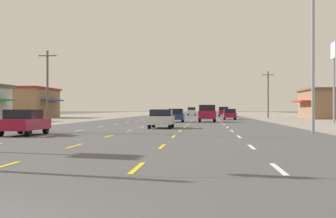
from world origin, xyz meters
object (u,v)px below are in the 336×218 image
(hatchback_far_right_far, at_px, (230,114))
(sedan_far_left_nearest, at_px, (24,122))
(suv_inner_right_midfar, at_px, (207,113))
(sedan_far_left_distant_a, at_px, (163,112))
(sedan_inner_left_farther, at_px, (162,114))
(hatchback_center_turn_mid, at_px, (176,115))
(suv_far_right_farthest, at_px, (223,111))
(suv_center_turn_distant_b, at_px, (192,111))
(streetlight_left_row_0, at_px, (0,37))
(sedan_center_turn_near, at_px, (161,118))
(pole_sign_right_row_1, at_px, (334,63))
(streetlight_right_row_0, at_px, (304,46))

(hatchback_far_right_far, bearing_deg, sedan_far_left_nearest, -106.85)
(suv_inner_right_midfar, relative_size, sedan_far_left_distant_a, 1.09)
(sedan_inner_left_farther, relative_size, sedan_far_left_distant_a, 1.00)
(hatchback_center_turn_mid, xyz_separation_m, suv_inner_right_midfar, (3.53, 0.85, 0.24))
(hatchback_far_right_far, relative_size, suv_far_right_farthest, 0.80)
(suv_far_right_farthest, bearing_deg, sedan_far_left_nearest, -100.15)
(suv_center_turn_distant_b, xyz_separation_m, streetlight_left_row_0, (-9.99, -94.01, 5.15))
(sedan_far_left_nearest, height_order, sedan_far_left_distant_a, same)
(sedan_center_turn_near, bearing_deg, pole_sign_right_row_1, 41.18)
(suv_center_turn_distant_b, height_order, pole_sign_right_row_1, pole_sign_right_row_1)
(sedan_far_left_nearest, bearing_deg, hatchback_far_right_far, 73.15)
(sedan_far_left_nearest, height_order, suv_inner_right_midfar, suv_inner_right_midfar)
(streetlight_right_row_0, bearing_deg, sedan_far_left_distant_a, 100.00)
(suv_inner_right_midfar, bearing_deg, suv_far_right_farthest, 85.72)
(sedan_center_turn_near, relative_size, sedan_far_left_distant_a, 1.00)
(sedan_inner_left_farther, bearing_deg, sedan_center_turn_near, -85.25)
(hatchback_center_turn_mid, xyz_separation_m, pole_sign_right_row_1, (16.63, -4.49, 5.54))
(hatchback_far_right_far, xyz_separation_m, sedan_far_left_distant_a, (-13.67, 51.68, -0.03))
(suv_far_right_farthest, bearing_deg, sedan_center_turn_near, -96.11)
(sedan_center_turn_near, height_order, sedan_far_left_distant_a, same)
(suv_center_turn_distant_b, distance_m, streetlight_left_row_0, 94.68)
(sedan_far_left_nearest, relative_size, sedan_inner_left_farther, 1.00)
(sedan_inner_left_farther, distance_m, suv_far_right_farthest, 26.26)
(sedan_far_left_nearest, height_order, suv_center_turn_distant_b, suv_center_turn_distant_b)
(sedan_center_turn_near, bearing_deg, hatchback_far_right_far, 78.46)
(hatchback_far_right_far, xyz_separation_m, suv_center_turn_distant_b, (-6.76, 52.91, 0.24))
(sedan_center_turn_near, relative_size, pole_sign_right_row_1, 0.53)
(hatchback_far_right_far, bearing_deg, sedan_inner_left_farther, 140.54)
(sedan_center_turn_near, bearing_deg, suv_center_turn_distant_b, 89.93)
(sedan_far_left_distant_a, xyz_separation_m, suv_center_turn_distant_b, (6.90, 1.22, 0.27))
(hatchback_center_turn_mid, height_order, streetlight_right_row_0, streetlight_right_row_0)
(pole_sign_right_row_1, relative_size, streetlight_left_row_0, 0.77)
(suv_inner_right_midfar, height_order, streetlight_left_row_0, streetlight_left_row_0)
(suv_center_turn_distant_b, height_order, streetlight_right_row_0, streetlight_right_row_0)
(suv_center_turn_distant_b, distance_m, pole_sign_right_row_1, 73.99)
(sedan_far_left_distant_a, bearing_deg, hatchback_far_right_far, -75.19)
(sedan_far_left_nearest, relative_size, streetlight_right_row_0, 0.49)
(hatchback_center_turn_mid, distance_m, hatchback_far_right_far, 16.00)
(sedan_far_left_nearest, bearing_deg, sedan_far_left_distant_a, 89.98)
(sedan_far_left_nearest, relative_size, streetlight_left_row_0, 0.41)
(sedan_center_turn_near, bearing_deg, sedan_far_left_distant_a, 94.56)
(sedan_center_turn_near, xyz_separation_m, pole_sign_right_row_1, (16.73, 14.64, 5.56))
(hatchback_center_turn_mid, xyz_separation_m, suv_far_right_farthest, (6.98, 47.07, 0.24))
(suv_inner_right_midfar, distance_m, suv_center_turn_distant_b, 66.65)
(suv_inner_right_midfar, height_order, pole_sign_right_row_1, pole_sign_right_row_1)
(sedan_inner_left_farther, distance_m, streetlight_left_row_0, 50.34)
(sedan_far_left_nearest, xyz_separation_m, streetlight_right_row_0, (16.40, 4.14, 4.69))
(suv_far_right_farthest, relative_size, streetlight_right_row_0, 0.53)
(sedan_center_turn_near, distance_m, streetlight_left_row_0, 13.53)
(hatchback_center_turn_mid, height_order, streetlight_left_row_0, streetlight_left_row_0)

